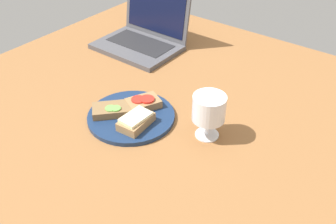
# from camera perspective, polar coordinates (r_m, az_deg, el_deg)

# --- Properties ---
(wooden_table) EXTENTS (1.40, 1.40, 0.03)m
(wooden_table) POSITION_cam_1_polar(r_m,az_deg,el_deg) (1.09, -2.11, -1.45)
(wooden_table) COLOR brown
(wooden_table) RESTS_ON ground
(plate) EXTENTS (0.25, 0.25, 0.01)m
(plate) POSITION_cam_1_polar(r_m,az_deg,el_deg) (1.08, -5.63, -0.66)
(plate) COLOR navy
(plate) RESTS_ON wooden_table
(sandwich_with_cheese) EXTENTS (0.07, 0.10, 0.03)m
(sandwich_with_cheese) POSITION_cam_1_polar(r_m,az_deg,el_deg) (1.02, -4.90, -1.34)
(sandwich_with_cheese) COLOR #937047
(sandwich_with_cheese) RESTS_ON plate
(sandwich_with_tomato) EXTENTS (0.10, 0.11, 0.03)m
(sandwich_with_tomato) POSITION_cam_1_polar(r_m,az_deg,el_deg) (1.09, -3.76, 1.43)
(sandwich_with_tomato) COLOR #937047
(sandwich_with_tomato) RESTS_ON plate
(sandwich_with_cucumber) EXTENTS (0.13, 0.13, 0.03)m
(sandwich_with_cucumber) POSITION_cam_1_polar(r_m,az_deg,el_deg) (1.08, -8.37, 0.37)
(sandwich_with_cucumber) COLOR brown
(sandwich_with_cucumber) RESTS_ON plate
(wine_glass) EXTENTS (0.09, 0.09, 0.13)m
(wine_glass) POSITION_cam_1_polar(r_m,az_deg,el_deg) (0.97, 6.25, 0.29)
(wine_glass) COLOR white
(wine_glass) RESTS_ON wooden_table
(laptop) EXTENTS (0.30, 0.25, 0.23)m
(laptop) POSITION_cam_1_polar(r_m,az_deg,el_deg) (1.45, -3.77, 11.74)
(laptop) COLOR #4C4C51
(laptop) RESTS_ON wooden_table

